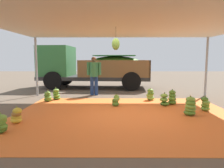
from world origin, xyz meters
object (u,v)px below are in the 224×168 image
object	(u,v)px
banana_bunch_2	(48,97)
worker_0	(94,73)
banana_bunch_4	(116,101)
banana_bunch_7	(205,104)
banana_bunch_6	(1,124)
banana_bunch_3	(16,116)
banana_bunch_0	(56,94)
banana_bunch_8	(164,100)
banana_bunch_10	(190,107)
banana_bunch_9	(150,95)
cargo_truck_main	(91,67)
banana_bunch_5	(172,98)

from	to	relation	value
banana_bunch_2	worker_0	xyz separation A→B (m)	(1.66, 1.52, 0.83)
banana_bunch_4	worker_0	bearing A→B (deg)	112.94
banana_bunch_7	banana_bunch_6	bearing A→B (deg)	-159.69
banana_bunch_3	banana_bunch_7	size ratio (longest dim) A/B	0.89
banana_bunch_0	banana_bunch_8	bearing A→B (deg)	-14.87
banana_bunch_4	banana_bunch_6	world-z (taller)	banana_bunch_6
banana_bunch_2	banana_bunch_10	size ratio (longest dim) A/B	0.76
banana_bunch_8	banana_bunch_9	world-z (taller)	banana_bunch_9
banana_bunch_0	cargo_truck_main	xyz separation A→B (m)	(1.03, 3.69, 1.00)
banana_bunch_5	banana_bunch_6	distance (m)	5.51
banana_bunch_8	banana_bunch_10	world-z (taller)	banana_bunch_10
banana_bunch_5	banana_bunch_6	size ratio (longest dim) A/B	1.20
banana_bunch_6	banana_bunch_8	bearing A→B (deg)	32.73
banana_bunch_3	cargo_truck_main	bearing A→B (deg)	80.23
banana_bunch_2	banana_bunch_6	world-z (taller)	banana_bunch_6
banana_bunch_3	banana_bunch_4	xyz separation A→B (m)	(2.56, 1.96, -0.00)
banana_bunch_0	banana_bunch_6	bearing A→B (deg)	-92.44
banana_bunch_5	banana_bunch_9	size ratio (longest dim) A/B	1.13
worker_0	banana_bunch_2	bearing A→B (deg)	-137.57
banana_bunch_0	banana_bunch_5	distance (m)	4.56
banana_bunch_0	banana_bunch_10	size ratio (longest dim) A/B	0.85
banana_bunch_10	banana_bunch_5	bearing A→B (deg)	93.74
banana_bunch_8	cargo_truck_main	world-z (taller)	cargo_truck_main
banana_bunch_3	banana_bunch_4	bearing A→B (deg)	37.38
banana_bunch_6	banana_bunch_2	bearing A→B (deg)	90.96
banana_bunch_5	banana_bunch_8	bearing A→B (deg)	-148.01
banana_bunch_6	banana_bunch_7	distance (m)	5.77
banana_bunch_3	banana_bunch_5	xyz separation A→B (m)	(4.62, 2.27, 0.05)
banana_bunch_2	banana_bunch_10	xyz separation A→B (m)	(4.79, -1.96, 0.07)
banana_bunch_4	banana_bunch_5	world-z (taller)	banana_bunch_5
banana_bunch_5	banana_bunch_6	xyz separation A→B (m)	(-4.64, -2.97, -0.04)
banana_bunch_2	banana_bunch_4	world-z (taller)	banana_bunch_2
banana_bunch_2	banana_bunch_3	xyz separation A→B (m)	(0.07, -2.73, 0.00)
banana_bunch_0	banana_bunch_7	distance (m)	5.56
banana_bunch_3	cargo_truck_main	distance (m)	7.02
banana_bunch_9	banana_bunch_8	bearing A→B (deg)	-72.43
banana_bunch_4	banana_bunch_7	xyz separation A→B (m)	(2.83, -0.66, 0.02)
banana_bunch_5	banana_bunch_10	bearing A→B (deg)	-86.26
banana_bunch_5	worker_0	xyz separation A→B (m)	(-3.03, 1.99, 0.78)
banana_bunch_7	banana_bunch_0	bearing A→B (deg)	160.51
banana_bunch_7	banana_bunch_8	distance (m)	1.35
banana_bunch_8	banana_bunch_4	bearing A→B (deg)	-176.81
banana_bunch_0	banana_bunch_3	world-z (taller)	banana_bunch_0
banana_bunch_3	banana_bunch_9	xyz separation A→B (m)	(3.97, 3.05, 0.03)
banana_bunch_7	worker_0	size ratio (longest dim) A/B	0.28
banana_bunch_9	banana_bunch_0	bearing A→B (deg)	178.42
banana_bunch_6	banana_bunch_9	world-z (taller)	banana_bunch_9
banana_bunch_7	banana_bunch_9	distance (m)	2.26
banana_bunch_3	banana_bunch_10	world-z (taller)	banana_bunch_10
banana_bunch_3	banana_bunch_4	size ratio (longest dim) A/B	1.01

